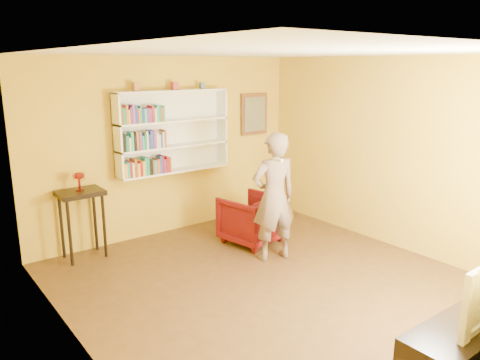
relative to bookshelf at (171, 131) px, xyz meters
The scene contains 15 objects.
room_shell 2.48m from the bookshelf, 90.00° to the right, with size 5.30×5.80×2.88m.
bookshelf is the anchor object (origin of this frame).
books_row_lower 0.68m from the bookshelf, 167.46° to the right, with size 0.74×0.19×0.27m.
books_row_middle 0.53m from the bookshelf, 168.39° to the right, with size 0.67×0.19×0.27m.
books_row_upper 0.62m from the bookshelf, 168.92° to the right, with size 0.67×0.19×0.26m.
ornament_left 0.89m from the bookshelf, behind, with size 0.09×0.09×0.12m, color #995E2B.
ornament_centre 0.68m from the bookshelf, 53.60° to the right, with size 0.08×0.08×0.12m, color #A5373A.
ornament_right 0.85m from the bookshelf, ahead, with size 0.07×0.07×0.10m, color slate.
framed_painting 1.66m from the bookshelf, ahead, with size 0.55×0.05×0.70m.
console_table 1.71m from the bookshelf, behind, with size 0.58×0.44×0.95m.
ruby_lustre 1.57m from the bookshelf, behind, with size 0.15×0.15×0.25m.
armchair 1.79m from the bookshelf, 58.09° to the right, with size 0.77×0.79×0.72m, color #49050B.
person 1.97m from the bookshelf, 73.00° to the right, with size 0.63×0.42×1.73m, color #705C52.
game_remote 2.05m from the bookshelf, 79.82° to the right, with size 0.04×0.15×0.04m, color silver.
tv_cabinet 4.85m from the bookshelf, 87.69° to the right, with size 1.57×0.47×0.56m, color black.
Camera 1 is at (-3.44, -3.81, 2.57)m, focal length 35.00 mm.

